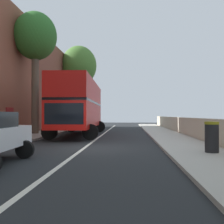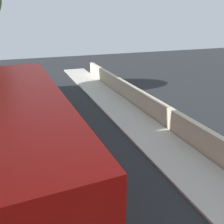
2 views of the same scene
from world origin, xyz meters
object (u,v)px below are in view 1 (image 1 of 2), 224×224
parked_car_grey_left_2 (89,120)px  street_tree_left_2 (79,66)px  double_decker_bus (79,105)px  litter_bin_right (212,137)px  street_tree_left_0 (35,39)px

parked_car_grey_left_2 → street_tree_left_2: size_ratio=0.43×
double_decker_bus → litter_bin_right: (7.00, -9.56, -1.64)m
double_decker_bus → parked_car_grey_left_2: double_decker_bus is taller
double_decker_bus → litter_bin_right: bearing=-53.8°
double_decker_bus → parked_car_grey_left_2: size_ratio=2.41×
double_decker_bus → street_tree_left_0: bearing=174.0°
litter_bin_right → street_tree_left_0: bearing=136.8°
double_decker_bus → street_tree_left_0: 6.37m
double_decker_bus → litter_bin_right: 11.96m
street_tree_left_0 → street_tree_left_2: bearing=87.5°
street_tree_left_0 → street_tree_left_2: size_ratio=0.89×
street_tree_left_0 → litter_bin_right: bearing=-43.2°
double_decker_bus → street_tree_left_2: 16.54m
parked_car_grey_left_2 → litter_bin_right: 21.14m
double_decker_bus → parked_car_grey_left_2: (-0.80, 10.09, -1.40)m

